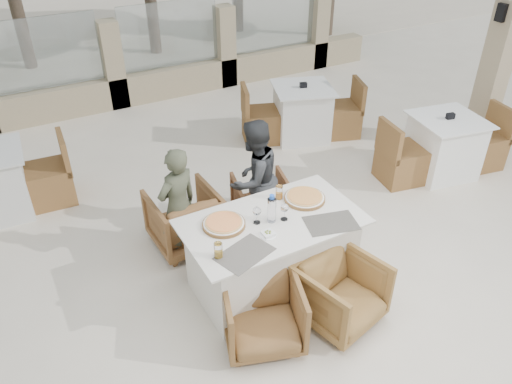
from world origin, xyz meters
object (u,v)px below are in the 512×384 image
pizza_left (224,224)px  armchair_near_left (263,313)px  armchair_far_right (261,200)px  water_bottle (272,208)px  armchair_far_left (185,219)px  diner_right (254,179)px  wine_glass_centre (257,214)px  beer_glass_left (218,250)px  diner_left (178,206)px  wine_glass_near (284,211)px  bg_table_b (302,113)px  dining_table (272,254)px  beer_glass_right (279,192)px  bg_table_c (443,146)px  armchair_near_right (341,293)px  olive_dish (268,233)px  pizza_right (305,198)px

pizza_left → armchair_near_left: bearing=-88.8°
armchair_far_right → water_bottle: bearing=78.8°
armchair_far_left → diner_right: (0.74, -0.15, 0.34)m
armchair_near_left → wine_glass_centre: bearing=83.7°
beer_glass_left → diner_left: (0.05, 1.03, -0.22)m
wine_glass_near → bg_table_b: wine_glass_near is taller
dining_table → armchair_far_right: 1.06m
dining_table → diner_left: 1.03m
beer_glass_left → water_bottle: bearing=19.0°
beer_glass_right → diner_left: 1.00m
pizza_left → diner_right: bearing=45.8°
beer_glass_right → diner_right: diner_right is taller
pizza_left → armchair_far_right: bearing=44.3°
wine_glass_near → bg_table_c: bearing=15.1°
armchair_far_left → armchair_near_left: size_ratio=1.05×
armchair_near_right → diner_right: size_ratio=0.51×
beer_glass_left → diner_right: size_ratio=0.10×
armchair_far_right → armchair_near_right: size_ratio=0.89×
olive_dish → armchair_near_left: bearing=-125.2°
armchair_far_left → bg_table_c: bg_table_c is taller
armchair_near_left → armchair_near_right: 0.72m
beer_glass_left → armchair_near_right: bearing=-25.1°
pizza_right → water_bottle: (-0.44, -0.13, 0.11)m
dining_table → bg_table_c: size_ratio=0.98×
bg_table_c → olive_dish: bearing=-153.3°
dining_table → armchair_far_left: size_ratio=2.32×
armchair_near_left → diner_right: 1.57m
armchair_near_right → pizza_left: bearing=118.3°
water_bottle → armchair_near_left: bearing=-126.3°
beer_glass_right → beer_glass_left: bearing=-150.7°
beer_glass_right → diner_left: diner_left is taller
bg_table_c → water_bottle: bearing=-155.6°
pizza_left → armchair_near_right: 1.18m
olive_dish → armchair_far_left: (-0.33, 1.16, -0.48)m
armchair_far_right → armchair_near_left: size_ratio=0.91×
armchair_near_right → diner_left: size_ratio=0.54×
olive_dish → diner_left: bearing=113.9°
diner_right → bg_table_b: (1.70, 1.64, -0.27)m
beer_glass_right → armchair_near_left: 1.15m
dining_table → beer_glass_right: (0.23, 0.27, 0.45)m
armchair_far_left → bg_table_b: bg_table_b is taller
pizza_left → wine_glass_centre: bearing=-20.1°
water_bottle → bg_table_c: size_ratio=0.17×
armchair_far_right → diner_left: bearing=21.4°
wine_glass_centre → bg_table_b: size_ratio=0.11×
bg_table_b → wine_glass_centre: bearing=-111.0°
dining_table → armchair_near_right: (0.31, -0.65, -0.08)m
wine_glass_near → armchair_near_left: 0.89m
pizza_left → beer_glass_left: size_ratio=2.74×
water_bottle → wine_glass_near: size_ratio=1.48×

